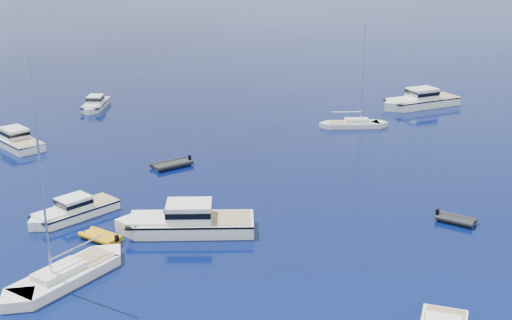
% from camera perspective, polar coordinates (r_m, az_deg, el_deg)
% --- Properties ---
extents(motor_cruiser_left, '(7.23, 7.02, 2.03)m').
position_cam_1_polar(motor_cruiser_left, '(53.94, -14.84, -4.58)').
color(motor_cruiser_left, white).
rests_on(motor_cruiser_left, ground).
extents(motor_cruiser_centre, '(10.72, 3.53, 2.79)m').
position_cam_1_polar(motor_cruiser_centre, '(50.05, -5.73, -5.86)').
color(motor_cruiser_centre, white).
rests_on(motor_cruiser_centre, ground).
extents(motor_cruiser_far_l, '(7.89, 8.69, 2.37)m').
position_cam_1_polar(motor_cruiser_far_l, '(73.57, -19.28, 1.15)').
color(motor_cruiser_far_l, white).
rests_on(motor_cruiser_far_l, ground).
extents(motor_cruiser_distant, '(11.51, 7.40, 2.90)m').
position_cam_1_polar(motor_cruiser_distant, '(87.42, 13.34, 4.31)').
color(motor_cruiser_distant, white).
rests_on(motor_cruiser_distant, ground).
extents(motor_cruiser_horizon, '(2.87, 7.60, 1.95)m').
position_cam_1_polar(motor_cruiser_horizon, '(86.55, -13.09, 4.19)').
color(motor_cruiser_horizon, silver).
rests_on(motor_cruiser_horizon, ground).
extents(sailboat_fore, '(8.08, 9.47, 14.61)m').
position_cam_1_polar(sailboat_fore, '(44.71, -15.45, -9.59)').
color(sailboat_fore, white).
rests_on(sailboat_fore, ground).
extents(sailboat_centre, '(8.03, 2.16, 11.77)m').
position_cam_1_polar(sailboat_centre, '(76.85, 8.04, 2.73)').
color(sailboat_centre, silver).
rests_on(sailboat_centre, ground).
extents(tender_yellow, '(3.57, 3.30, 0.95)m').
position_cam_1_polar(tender_yellow, '(49.68, -12.67, -6.43)').
color(tender_yellow, '#D0970C').
rests_on(tender_yellow, ground).
extents(tender_grey_near, '(3.32, 3.07, 0.95)m').
position_cam_1_polar(tender_grey_near, '(53.29, 16.17, -4.99)').
color(tender_grey_near, black).
rests_on(tender_grey_near, ground).
extents(tender_grey_far, '(4.36, 3.85, 0.95)m').
position_cam_1_polar(tender_grey_far, '(63.59, -6.96, -0.56)').
color(tender_grey_far, black).
rests_on(tender_grey_far, ground).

